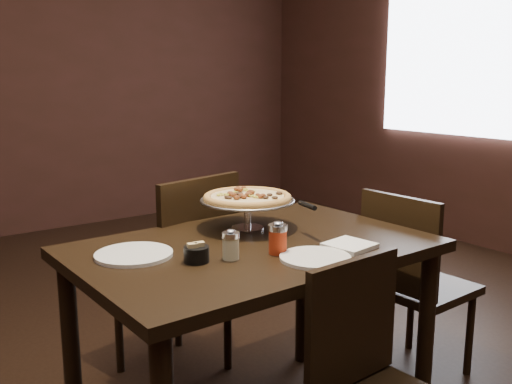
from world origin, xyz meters
TOP-DOWN VIEW (x-y plane):
  - room at (0.06, 0.03)m, footprint 6.04×7.04m
  - dining_table at (-0.00, -0.10)m, footprint 1.26×0.85m
  - pizza_stand at (0.10, 0.08)m, footprint 0.37×0.37m
  - parmesan_shaker at (-0.16, -0.20)m, footprint 0.06×0.06m
  - pepper_flake_shaker at (-0.00, -0.24)m, footprint 0.07×0.07m
  - packet_caddy at (-0.27, -0.16)m, footprint 0.08×0.08m
  - napkin_stack at (0.24, -0.34)m, footprint 0.17×0.17m
  - plate_left at (-0.41, 0.02)m, footprint 0.26×0.26m
  - plate_near at (0.06, -0.37)m, footprint 0.24×0.24m
  - serving_spatula at (0.20, -0.15)m, footprint 0.13×0.13m
  - chair_far at (0.02, 0.48)m, footprint 0.53×0.53m
  - chair_side at (0.85, -0.14)m, footprint 0.42×0.42m

SIDE VIEW (x-z plane):
  - chair_side at x=0.85m, z-range 0.04..0.91m
  - chair_far at x=0.02m, z-range 0.04..1.00m
  - dining_table at x=0.00m, z-range 0.29..1.07m
  - plate_near at x=0.06m, z-range 0.78..0.79m
  - plate_left at x=-0.41m, z-range 0.78..0.79m
  - napkin_stack at x=0.24m, z-range 0.78..0.80m
  - packet_caddy at x=-0.27m, z-range 0.78..0.84m
  - parmesan_shaker at x=-0.16m, z-range 0.78..0.88m
  - pepper_flake_shaker at x=0.00m, z-range 0.78..0.89m
  - serving_spatula at x=0.20m, z-range 0.89..0.91m
  - pizza_stand at x=0.10m, z-range 0.83..0.98m
  - room at x=0.06m, z-range -0.02..2.82m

